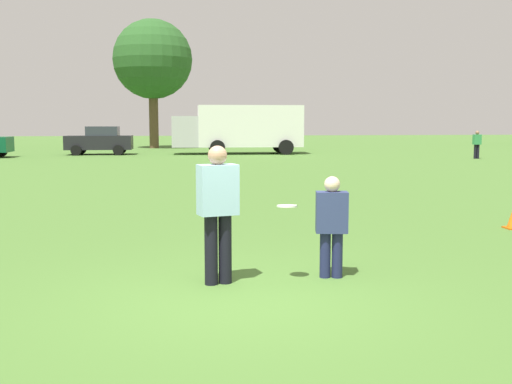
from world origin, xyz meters
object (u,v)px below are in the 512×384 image
object	(u,v)px
box_truck	(240,127)
bystander_field_marshal	(477,143)
player_defender	(332,222)
player_thrower	(218,207)
parked_car_mid_right	(100,140)
frisbee	(287,206)

from	to	relation	value
box_truck	bystander_field_marshal	world-z (taller)	box_truck
player_defender	player_thrower	bearing A→B (deg)	-175.68
parked_car_mid_right	bystander_field_marshal	distance (m)	23.22
parked_car_mid_right	box_truck	distance (m)	9.13
frisbee	bystander_field_marshal	size ratio (longest dim) A/B	0.17
player_thrower	bystander_field_marshal	size ratio (longest dim) A/B	1.14
box_truck	bystander_field_marshal	size ratio (longest dim) A/B	5.32
frisbee	bystander_field_marshal	distance (m)	29.87
bystander_field_marshal	player_defender	bearing A→B (deg)	-121.11
frisbee	box_truck	distance (m)	32.47
box_truck	player_defender	bearing A→B (deg)	-94.01
parked_car_mid_right	bystander_field_marshal	bearing A→B (deg)	-18.48
frisbee	bystander_field_marshal	world-z (taller)	bystander_field_marshal
player_defender	box_truck	xyz separation A→B (m)	(2.25, 32.18, 0.97)
player_defender	parked_car_mid_right	bearing A→B (deg)	101.86
box_truck	bystander_field_marshal	xyz separation A→B (m)	(12.94, -7.01, -0.84)
frisbee	player_defender	bearing A→B (deg)	12.87
box_truck	player_thrower	bearing A→B (deg)	-96.74
player_thrower	frisbee	world-z (taller)	player_thrower
frisbee	parked_car_mid_right	bearing A→B (deg)	100.72
player_thrower	bystander_field_marshal	bearing A→B (deg)	56.48
parked_car_mid_right	player_thrower	bearing A→B (deg)	-80.83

